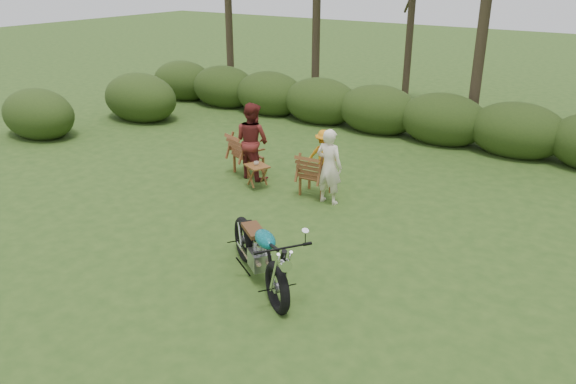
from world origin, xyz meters
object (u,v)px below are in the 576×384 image
Objects in this scene: side_table at (257,177)px; child at (323,180)px; adult_a at (328,202)px; motorcycle at (260,280)px; lawn_chair_left at (249,173)px; adult_b at (253,177)px; lawn_chair_right at (315,194)px; cup at (256,163)px.

side_table is 1.63m from child.
motorcycle is at bearing 101.36° from adult_a.
adult_a is at bearing -173.06° from lawn_chair_left.
side_table is at bearing 37.87° from child.
adult_a is at bearing 178.63° from adult_b.
adult_b is (-2.93, 3.67, 0.00)m from motorcycle.
adult_b reaches higher than child.
motorcycle is at bearing 135.44° from adult_b.
side_table is at bearing 5.76° from adult_a.
child is (0.98, 1.28, -0.27)m from side_table.
side_table is (-1.26, -0.43, 0.27)m from lawn_chair_right.
child is (-0.29, 0.85, 0.00)m from lawn_chair_right.
adult_a is (0.47, -0.25, 0.00)m from lawn_chair_right.
motorcycle is 4.97m from lawn_chair_left.
motorcycle is 4.05m from cup.
lawn_chair_left is 0.62× the size of adult_a.
cup is (-0.03, 0.01, 0.31)m from side_table.
lawn_chair_right is (-1.16, 3.60, 0.00)m from motorcycle.
motorcycle is 21.00× the size of cup.
cup is 0.06× the size of adult_b.
adult_a reaches higher than side_table.
lawn_chair_right is 0.60× the size of adult_a.
adult_b reaches higher than motorcycle.
adult_a is at bearing 136.23° from motorcycle.
adult_b is at bearing 12.71° from child.
lawn_chair_right is 8.77× the size of cup.
motorcycle is 1.29× the size of adult_b.
adult_a reaches higher than lawn_chair_left.
adult_b is (0.24, -0.16, 0.00)m from lawn_chair_left.
adult_b is (-0.49, 0.50, -0.59)m from cup.
adult_a is 0.90× the size of adult_b.
adult_a reaches higher than cup.
child is (-1.44, 4.44, 0.00)m from motorcycle.
adult_a reaches higher than motorcycle.
side_table is at bearing 13.87° from lawn_chair_right.
lawn_chair_left is at bearing 164.39° from motorcycle.
cup is 0.09× the size of child.
child is at bearing -142.55° from lawn_chair_left.
side_table is (-2.42, 3.17, 0.27)m from motorcycle.
adult_b reaches higher than lawn_chair_right.
adult_a is (-0.68, 3.35, 0.00)m from motorcycle.
cup is at bearing 13.19° from lawn_chair_right.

